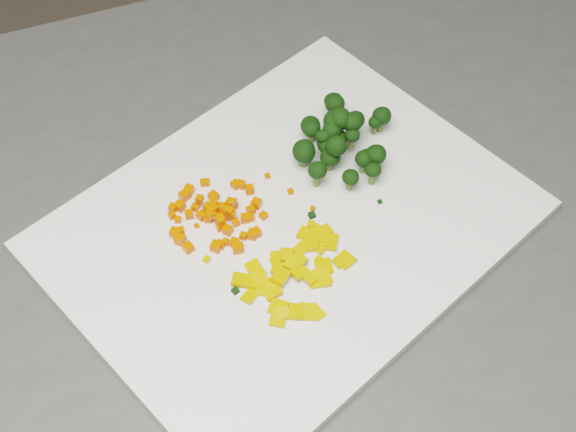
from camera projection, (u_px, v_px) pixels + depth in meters
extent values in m
cube|color=#474745|center=(312.00, 380.00, 1.16)|extent=(1.06, 0.82, 0.90)
cube|color=white|center=(288.00, 226.00, 0.76)|extent=(0.52, 0.49, 0.01)
cube|color=#EF4D02|center=(173.00, 207.00, 0.76)|extent=(0.01, 0.01, 0.01)
cube|color=#EF4D02|center=(241.00, 185.00, 0.78)|extent=(0.01, 0.01, 0.01)
cube|color=#EF4D02|center=(220.00, 218.00, 0.75)|extent=(0.01, 0.01, 0.01)
cube|color=#EF4D02|center=(217.00, 217.00, 0.75)|extent=(0.01, 0.01, 0.01)
cube|color=#EF4D02|center=(188.00, 248.00, 0.73)|extent=(0.01, 0.01, 0.01)
cube|color=#EF4D02|center=(229.00, 215.00, 0.75)|extent=(0.01, 0.01, 0.01)
cube|color=#EF4D02|center=(221.00, 244.00, 0.73)|extent=(0.01, 0.01, 0.01)
cube|color=#EF4D02|center=(218.00, 210.00, 0.76)|extent=(0.01, 0.01, 0.01)
cube|color=#EF4D02|center=(214.00, 203.00, 0.75)|extent=(0.01, 0.01, 0.01)
cube|color=#EF4D02|center=(175.00, 234.00, 0.74)|extent=(0.01, 0.01, 0.01)
cube|color=#EF4D02|center=(220.00, 219.00, 0.74)|extent=(0.01, 0.01, 0.01)
cube|color=#EF4D02|center=(180.00, 206.00, 0.76)|extent=(0.01, 0.01, 0.01)
cube|color=#EF4D02|center=(189.00, 189.00, 0.77)|extent=(0.01, 0.01, 0.01)
cube|color=#EF4D02|center=(203.00, 183.00, 0.78)|extent=(0.01, 0.01, 0.01)
cube|color=#EF4D02|center=(184.00, 196.00, 0.77)|extent=(0.01, 0.01, 0.01)
cube|color=#EF4D02|center=(205.00, 215.00, 0.75)|extent=(0.01, 0.01, 0.01)
cube|color=#EF4D02|center=(208.00, 207.00, 0.75)|extent=(0.01, 0.01, 0.01)
cube|color=#EF4D02|center=(234.00, 205.00, 0.76)|extent=(0.01, 0.01, 0.01)
cube|color=#EF4D02|center=(233.00, 203.00, 0.76)|extent=(0.01, 0.01, 0.01)
cube|color=#EF4D02|center=(180.00, 240.00, 0.74)|extent=(0.01, 0.01, 0.01)
cube|color=#EF4D02|center=(230.00, 203.00, 0.75)|extent=(0.01, 0.01, 0.01)
cube|color=#EF4D02|center=(208.00, 219.00, 0.75)|extent=(0.01, 0.01, 0.01)
cube|color=#EF4D02|center=(221.00, 221.00, 0.74)|extent=(0.01, 0.01, 0.01)
cube|color=#EF4D02|center=(216.00, 247.00, 0.73)|extent=(0.01, 0.01, 0.01)
cube|color=#EF4D02|center=(181.00, 231.00, 0.74)|extent=(0.01, 0.01, 0.01)
cube|color=#EF4D02|center=(252.00, 235.00, 0.74)|extent=(0.01, 0.01, 0.01)
cube|color=#EF4D02|center=(228.00, 230.00, 0.74)|extent=(0.01, 0.01, 0.01)
cube|color=#EF4D02|center=(201.00, 216.00, 0.75)|extent=(0.01, 0.01, 0.01)
cube|color=#EF4D02|center=(210.00, 210.00, 0.76)|extent=(0.01, 0.01, 0.01)
cube|color=#EF4D02|center=(178.00, 220.00, 0.75)|extent=(0.01, 0.01, 0.01)
cube|color=#EF4D02|center=(222.00, 209.00, 0.76)|extent=(0.01, 0.01, 0.01)
cube|color=#EF4D02|center=(236.00, 185.00, 0.78)|extent=(0.01, 0.01, 0.01)
cube|color=#EF4D02|center=(251.00, 217.00, 0.75)|extent=(0.01, 0.01, 0.01)
cube|color=#EF4D02|center=(213.00, 209.00, 0.75)|extent=(0.01, 0.01, 0.01)
cube|color=#EF4D02|center=(251.00, 210.00, 0.76)|extent=(0.01, 0.01, 0.01)
cube|color=#EF4D02|center=(220.00, 227.00, 0.75)|extent=(0.01, 0.01, 0.01)
cube|color=#EF4D02|center=(203.00, 216.00, 0.75)|extent=(0.01, 0.01, 0.01)
cube|color=#EF4D02|center=(249.00, 190.00, 0.77)|extent=(0.01, 0.01, 0.01)
cube|color=#EF4D02|center=(256.00, 233.00, 0.74)|extent=(0.01, 0.01, 0.01)
cube|color=#EF4D02|center=(245.00, 218.00, 0.75)|extent=(0.01, 0.01, 0.01)
cube|color=#EF4D02|center=(256.00, 203.00, 0.76)|extent=(0.01, 0.01, 0.01)
cube|color=#EF4D02|center=(243.00, 236.00, 0.74)|extent=(0.01, 0.01, 0.01)
cube|color=#EF4D02|center=(211.00, 214.00, 0.75)|extent=(0.01, 0.01, 0.01)
cube|color=#EF4D02|center=(189.00, 190.00, 0.77)|extent=(0.01, 0.01, 0.01)
cube|color=#EF4D02|center=(235.00, 243.00, 0.73)|extent=(0.01, 0.01, 0.01)
cube|color=#EF4D02|center=(195.00, 207.00, 0.76)|extent=(0.01, 0.01, 0.01)
cube|color=#EF4D02|center=(172.00, 215.00, 0.75)|extent=(0.01, 0.01, 0.01)
cube|color=#EF4D02|center=(240.00, 247.00, 0.73)|extent=(0.01, 0.01, 0.01)
cube|color=#EF4D02|center=(174.00, 231.00, 0.74)|extent=(0.01, 0.01, 0.01)
cube|color=#EF4D02|center=(227.00, 215.00, 0.75)|extent=(0.01, 0.01, 0.01)
cube|color=#EF4D02|center=(236.00, 223.00, 0.75)|extent=(0.01, 0.01, 0.01)
cube|color=#EF4D02|center=(263.00, 216.00, 0.75)|extent=(0.01, 0.01, 0.01)
cube|color=#EF4D02|center=(237.00, 248.00, 0.73)|extent=(0.01, 0.01, 0.01)
cube|color=#EF4D02|center=(232.00, 214.00, 0.75)|extent=(0.01, 0.01, 0.01)
cube|color=#EF4D02|center=(199.00, 199.00, 0.76)|extent=(0.01, 0.01, 0.01)
cube|color=#EF4D02|center=(227.00, 211.00, 0.75)|extent=(0.01, 0.01, 0.01)
cube|color=#EF4D02|center=(207.00, 182.00, 0.78)|extent=(0.01, 0.01, 0.01)
cube|color=#EF4D02|center=(214.00, 196.00, 0.77)|extent=(0.01, 0.01, 0.01)
cube|color=#EF4D02|center=(226.00, 242.00, 0.74)|extent=(0.01, 0.01, 0.01)
cube|color=#EF4D02|center=(189.00, 214.00, 0.75)|extent=(0.01, 0.01, 0.01)
cube|color=#EF4D02|center=(229.00, 211.00, 0.75)|extent=(0.01, 0.01, 0.01)
cube|color=#D69F0B|center=(308.00, 312.00, 0.69)|extent=(0.02, 0.02, 0.01)
cube|color=#D69F0B|center=(330.00, 242.00, 0.74)|extent=(0.02, 0.02, 0.00)
cube|color=#D69F0B|center=(323.00, 277.00, 0.71)|extent=(0.02, 0.02, 0.01)
cube|color=#D69F0B|center=(265.00, 287.00, 0.71)|extent=(0.02, 0.02, 0.01)
cube|color=#D69F0B|center=(345.00, 260.00, 0.73)|extent=(0.02, 0.02, 0.01)
cube|color=#D69F0B|center=(254.00, 268.00, 0.72)|extent=(0.02, 0.02, 0.01)
cube|color=#D69F0B|center=(271.00, 290.00, 0.71)|extent=(0.02, 0.02, 0.01)
cube|color=#D69F0B|center=(319.00, 279.00, 0.71)|extent=(0.02, 0.02, 0.01)
cube|color=#D69F0B|center=(280.00, 260.00, 0.73)|extent=(0.02, 0.02, 0.01)
cube|color=#D69F0B|center=(326.00, 230.00, 0.75)|extent=(0.01, 0.01, 0.01)
cube|color=#D69F0B|center=(318.00, 247.00, 0.73)|extent=(0.02, 0.02, 0.01)
cube|color=#D69F0B|center=(297.00, 261.00, 0.72)|extent=(0.02, 0.02, 0.00)
cube|color=#D69F0B|center=(240.00, 280.00, 0.71)|extent=(0.02, 0.02, 0.01)
cube|color=#D69F0B|center=(304.00, 233.00, 0.74)|extent=(0.02, 0.02, 0.00)
cube|color=#D69F0B|center=(284.00, 263.00, 0.72)|extent=(0.02, 0.02, 0.01)
cube|color=#D69F0B|center=(259.00, 280.00, 0.71)|extent=(0.02, 0.02, 0.01)
cube|color=#D69F0B|center=(298.00, 271.00, 0.71)|extent=(0.02, 0.02, 0.01)
cube|color=#D69F0B|center=(324.00, 266.00, 0.72)|extent=(0.02, 0.02, 0.00)
cube|color=#D69F0B|center=(281.00, 276.00, 0.71)|extent=(0.02, 0.02, 0.01)
cube|color=#D69F0B|center=(279.00, 257.00, 0.73)|extent=(0.02, 0.01, 0.00)
cube|color=#D69F0B|center=(249.00, 296.00, 0.70)|extent=(0.02, 0.02, 0.01)
cube|color=#D69F0B|center=(296.00, 311.00, 0.69)|extent=(0.02, 0.02, 0.01)
cube|color=#D69F0B|center=(302.00, 248.00, 0.73)|extent=(0.02, 0.02, 0.00)
cube|color=#D69F0B|center=(255.00, 284.00, 0.71)|extent=(0.02, 0.02, 0.01)
cube|color=#D69F0B|center=(316.00, 312.00, 0.69)|extent=(0.02, 0.02, 0.00)
cube|color=#D69F0B|center=(280.00, 268.00, 0.72)|extent=(0.02, 0.02, 0.01)
cube|color=#D69F0B|center=(317.00, 278.00, 0.71)|extent=(0.02, 0.02, 0.01)
cube|color=#D69F0B|center=(317.00, 233.00, 0.74)|extent=(0.02, 0.02, 0.01)
cube|color=#D69F0B|center=(311.00, 244.00, 0.74)|extent=(0.02, 0.02, 0.01)
cube|color=#D69F0B|center=(293.00, 264.00, 0.72)|extent=(0.02, 0.02, 0.01)
cube|color=#D69F0B|center=(278.00, 307.00, 0.70)|extent=(0.02, 0.02, 0.00)
cube|color=#D69F0B|center=(282.00, 313.00, 0.69)|extent=(0.01, 0.01, 0.01)
cube|color=#D69F0B|center=(330.00, 242.00, 0.74)|extent=(0.02, 0.02, 0.01)
cube|color=#D69F0B|center=(343.00, 261.00, 0.73)|extent=(0.02, 0.02, 0.00)
cube|color=#D69F0B|center=(310.00, 240.00, 0.74)|extent=(0.02, 0.02, 0.01)
cube|color=#D69F0B|center=(278.00, 320.00, 0.69)|extent=(0.02, 0.02, 0.01)
cube|color=#D69F0B|center=(308.00, 276.00, 0.71)|extent=(0.02, 0.02, 0.01)
cube|color=#D69F0B|center=(324.00, 279.00, 0.71)|extent=(0.01, 0.02, 0.01)
cube|color=#D69F0B|center=(287.00, 255.00, 0.72)|extent=(0.01, 0.02, 0.01)
cube|color=black|center=(312.00, 215.00, 0.76)|extent=(0.01, 0.01, 0.00)
cube|color=#EF4D02|center=(267.00, 176.00, 0.78)|extent=(0.01, 0.01, 0.00)
cube|color=#D69F0B|center=(206.00, 259.00, 0.73)|extent=(0.01, 0.01, 0.00)
cube|color=#EF4D02|center=(216.00, 205.00, 0.76)|extent=(0.01, 0.01, 0.00)
cube|color=black|center=(235.00, 291.00, 0.71)|extent=(0.01, 0.01, 0.00)
cube|color=black|center=(380.00, 202.00, 0.77)|extent=(0.00, 0.00, 0.00)
cube|color=#EF4D02|center=(290.00, 192.00, 0.77)|extent=(0.01, 0.01, 0.00)
cube|color=black|center=(327.00, 245.00, 0.74)|extent=(0.01, 0.01, 0.00)
cube|color=#EF4D02|center=(197.00, 226.00, 0.75)|extent=(0.01, 0.01, 0.00)
cube|color=#D69F0B|center=(319.00, 259.00, 0.73)|extent=(0.01, 0.01, 0.00)
cube|color=#EF4D02|center=(313.00, 208.00, 0.76)|extent=(0.01, 0.01, 0.00)
cube|color=#D69F0B|center=(311.00, 224.00, 0.75)|extent=(0.01, 0.01, 0.00)
cube|color=black|center=(293.00, 269.00, 0.72)|extent=(0.00, 0.00, 0.00)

